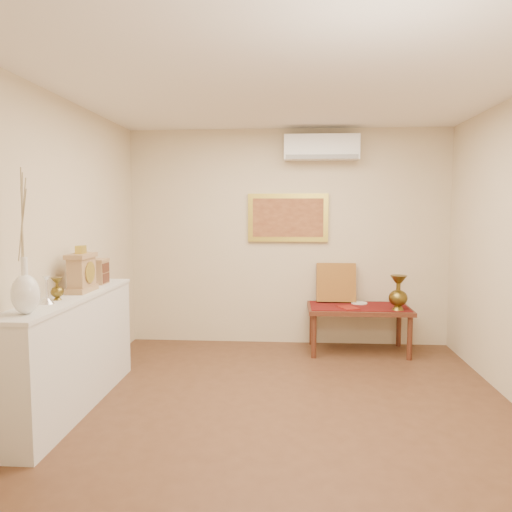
# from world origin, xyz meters

# --- Properties ---
(floor) EXTENTS (4.50, 4.50, 0.00)m
(floor) POSITION_xyz_m (0.00, 0.00, 0.00)
(floor) COLOR brown
(floor) RESTS_ON ground
(ceiling) EXTENTS (4.50, 4.50, 0.00)m
(ceiling) POSITION_xyz_m (0.00, 0.00, 2.70)
(ceiling) COLOR white
(ceiling) RESTS_ON ground
(wall_back) EXTENTS (4.00, 0.02, 2.70)m
(wall_back) POSITION_xyz_m (0.00, 2.25, 1.35)
(wall_back) COLOR beige
(wall_back) RESTS_ON ground
(wall_front) EXTENTS (4.00, 0.02, 2.70)m
(wall_front) POSITION_xyz_m (0.00, -2.25, 1.35)
(wall_front) COLOR beige
(wall_front) RESTS_ON ground
(wall_left) EXTENTS (0.02, 4.50, 2.70)m
(wall_left) POSITION_xyz_m (-2.00, 0.00, 1.35)
(wall_left) COLOR beige
(wall_left) RESTS_ON ground
(white_vase) EXTENTS (0.19, 0.19, 1.01)m
(white_vase) POSITION_xyz_m (-1.80, -0.75, 1.48)
(white_vase) COLOR white
(white_vase) RESTS_ON display_ledge
(candlestick) EXTENTS (0.10, 0.10, 0.22)m
(candlestick) POSITION_xyz_m (-1.83, -0.37, 1.09)
(candlestick) COLOR silver
(candlestick) RESTS_ON display_ledge
(brass_urn_small) EXTENTS (0.10, 0.10, 0.23)m
(brass_urn_small) POSITION_xyz_m (-1.83, -0.21, 1.10)
(brass_urn_small) COLOR brown
(brass_urn_small) RESTS_ON display_ledge
(table_cloth) EXTENTS (1.14, 0.59, 0.01)m
(table_cloth) POSITION_xyz_m (0.85, 1.88, 0.55)
(table_cloth) COLOR #5F100F
(table_cloth) RESTS_ON low_table
(brass_urn_tall) EXTENTS (0.21, 0.21, 0.48)m
(brass_urn_tall) POSITION_xyz_m (1.27, 1.68, 0.80)
(brass_urn_tall) COLOR brown
(brass_urn_tall) RESTS_ON table_cloth
(plate) EXTENTS (0.20, 0.20, 0.01)m
(plate) POSITION_xyz_m (0.88, 2.03, 0.56)
(plate) COLOR white
(plate) RESTS_ON table_cloth
(menu) EXTENTS (0.27, 0.30, 0.01)m
(menu) POSITION_xyz_m (0.71, 1.74, 0.56)
(menu) COLOR maroon
(menu) RESTS_ON table_cloth
(cushion) EXTENTS (0.48, 0.20, 0.49)m
(cushion) POSITION_xyz_m (0.60, 2.13, 0.80)
(cushion) COLOR maroon
(cushion) RESTS_ON table_cloth
(display_ledge) EXTENTS (0.37, 2.02, 0.98)m
(display_ledge) POSITION_xyz_m (-1.82, 0.00, 0.49)
(display_ledge) COLOR silver
(display_ledge) RESTS_ON floor
(mantel_clock) EXTENTS (0.17, 0.36, 0.41)m
(mantel_clock) POSITION_xyz_m (-1.80, 0.19, 1.15)
(mantel_clock) COLOR tan
(mantel_clock) RESTS_ON display_ledge
(wooden_chest) EXTENTS (0.16, 0.21, 0.24)m
(wooden_chest) POSITION_xyz_m (-1.83, 0.65, 1.10)
(wooden_chest) COLOR tan
(wooden_chest) RESTS_ON display_ledge
(low_table) EXTENTS (1.20, 0.70, 0.55)m
(low_table) POSITION_xyz_m (0.85, 1.88, 0.48)
(low_table) COLOR #542819
(low_table) RESTS_ON floor
(painting) EXTENTS (1.00, 0.06, 0.60)m
(painting) POSITION_xyz_m (0.00, 2.22, 1.60)
(painting) COLOR gold
(painting) RESTS_ON wall_back
(ac_unit) EXTENTS (0.90, 0.25, 0.30)m
(ac_unit) POSITION_xyz_m (0.40, 2.12, 2.45)
(ac_unit) COLOR white
(ac_unit) RESTS_ON wall_back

